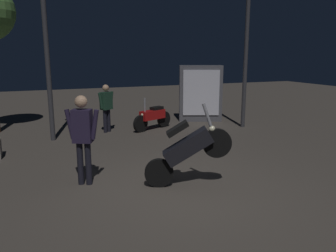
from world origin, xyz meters
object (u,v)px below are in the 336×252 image
object	(u,v)px
streetlamp_near	(247,34)
streetlamp_far	(45,25)
motorcycle_black_foreground	(188,149)
person_bystander_far	(106,104)
kiosk_billboard	(200,93)
person_rider_beside	(83,132)
motorcycle_red_parked_left	(153,117)

from	to	relation	value
streetlamp_near	streetlamp_far	size ratio (longest dim) A/B	0.96
motorcycle_black_foreground	person_bystander_far	size ratio (longest dim) A/B	1.05
person_bystander_far	kiosk_billboard	world-z (taller)	kiosk_billboard
person_rider_beside	motorcycle_black_foreground	bearing A→B (deg)	-88.75
motorcycle_red_parked_left	streetlamp_far	bearing A→B (deg)	-20.28
person_bystander_far	streetlamp_near	bearing A→B (deg)	44.86
motorcycle_black_foreground	person_rider_beside	xyz separation A→B (m)	(-1.82, 0.86, 0.31)
kiosk_billboard	motorcycle_red_parked_left	bearing A→B (deg)	41.38
motorcycle_black_foreground	motorcycle_red_parked_left	distance (m)	5.13
motorcycle_black_foreground	motorcycle_red_parked_left	world-z (taller)	motorcycle_black_foreground
motorcycle_black_foreground	streetlamp_near	world-z (taller)	streetlamp_near
motorcycle_red_parked_left	streetlamp_far	distance (m)	4.33
person_rider_beside	streetlamp_near	xyz separation A→B (m)	(5.97, 3.34, 2.12)
motorcycle_black_foreground	motorcycle_red_parked_left	bearing A→B (deg)	98.14
motorcycle_black_foreground	kiosk_billboard	xyz separation A→B (m)	(3.29, 5.78, 0.31)
person_rider_beside	kiosk_billboard	bearing A→B (deg)	-19.40
streetlamp_near	streetlamp_far	xyz separation A→B (m)	(-6.32, 0.56, 0.12)
person_bystander_far	kiosk_billboard	size ratio (longest dim) A/B	0.74
motorcycle_red_parked_left	streetlamp_near	size ratio (longest dim) A/B	0.31
person_bystander_far	streetlamp_far	world-z (taller)	streetlamp_far
motorcycle_red_parked_left	person_rider_beside	world-z (taller)	person_rider_beside
streetlamp_near	motorcycle_red_parked_left	bearing A→B (deg)	165.37
motorcycle_black_foreground	streetlamp_far	xyz separation A→B (m)	(-2.16, 4.76, 2.55)
person_bystander_far	streetlamp_far	xyz separation A→B (m)	(-1.72, -0.44, 2.38)
motorcycle_red_parked_left	person_bystander_far	size ratio (longest dim) A/B	1.00
person_rider_beside	streetlamp_near	distance (m)	7.16
motorcycle_black_foreground	streetlamp_far	distance (m)	5.82
motorcycle_black_foreground	streetlamp_near	xyz separation A→B (m)	(4.15, 4.21, 2.43)
streetlamp_far	kiosk_billboard	distance (m)	5.98
streetlamp_far	person_bystander_far	bearing A→B (deg)	14.32
streetlamp_near	kiosk_billboard	world-z (taller)	streetlamp_near
motorcycle_red_parked_left	motorcycle_black_foreground	bearing A→B (deg)	53.23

